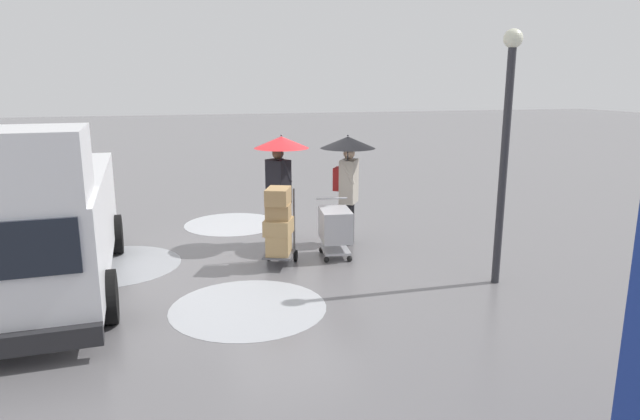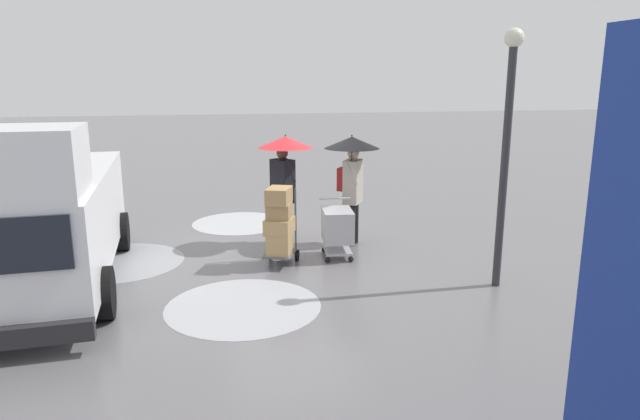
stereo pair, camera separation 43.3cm
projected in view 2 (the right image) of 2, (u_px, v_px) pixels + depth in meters
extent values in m
plane|color=slate|center=(295.00, 246.00, 10.82)|extent=(90.00, 90.00, 0.00)
cylinder|color=#999BA0|center=(117.00, 262.00, 9.83)|extent=(2.32, 2.32, 0.01)
cylinder|color=#ADAFB5|center=(243.00, 306.00, 7.90)|extent=(2.21, 2.21, 0.01)
cylinder|color=silver|center=(240.00, 223.00, 12.54)|extent=(2.12, 2.12, 0.01)
cube|color=white|center=(43.00, 219.00, 8.53)|extent=(2.16, 5.27, 1.40)
cube|color=#232326|center=(1.00, 338.00, 6.20)|extent=(1.96, 0.24, 0.24)
cylinder|color=black|center=(104.00, 293.00, 7.42)|extent=(0.27, 0.73, 0.72)
cylinder|color=black|center=(122.00, 232.00, 10.45)|extent=(0.27, 0.73, 0.72)
cylinder|color=black|center=(6.00, 239.00, 9.95)|extent=(0.27, 0.73, 0.72)
cube|color=#B2B2B7|center=(337.00, 225.00, 9.98)|extent=(0.62, 0.82, 0.56)
cube|color=#B2B2B7|center=(337.00, 250.00, 10.09)|extent=(0.55, 0.74, 0.04)
cylinder|color=#B2B2B7|center=(335.00, 198.00, 10.30)|extent=(0.58, 0.11, 0.04)
sphere|color=black|center=(351.00, 259.00, 9.83)|extent=(0.10, 0.10, 0.10)
sphere|color=black|center=(328.00, 260.00, 9.79)|extent=(0.10, 0.10, 0.10)
sphere|color=black|center=(346.00, 249.00, 10.42)|extent=(0.10, 0.10, 0.10)
sphere|color=black|center=(324.00, 250.00, 10.38)|extent=(0.10, 0.10, 0.10)
cube|color=#515156|center=(280.00, 253.00, 9.61)|extent=(0.67, 0.74, 0.03)
cylinder|color=#515156|center=(296.00, 219.00, 9.74)|extent=(0.04, 0.04, 1.10)
cylinder|color=#515156|center=(271.00, 218.00, 9.81)|extent=(0.04, 0.04, 1.10)
cylinder|color=black|center=(297.00, 255.00, 9.89)|extent=(0.12, 0.20, 0.20)
cylinder|color=black|center=(271.00, 254.00, 9.96)|extent=(0.12, 0.20, 0.20)
cube|color=tan|center=(280.00, 243.00, 9.57)|extent=(0.54, 0.63, 0.35)
cube|color=tan|center=(279.00, 226.00, 9.50)|extent=(0.62, 0.66, 0.26)
cube|color=#A37F51|center=(279.00, 211.00, 9.44)|extent=(0.51, 0.52, 0.26)
cube|color=#A37F51|center=(279.00, 196.00, 9.38)|extent=(0.54, 0.64, 0.27)
cylinder|color=black|center=(280.00, 222.00, 10.98)|extent=(0.18, 0.18, 0.82)
cylinder|color=black|center=(287.00, 224.00, 10.84)|extent=(0.18, 0.18, 0.82)
cube|color=black|center=(283.00, 181.00, 10.73)|extent=(0.47, 0.52, 0.84)
sphere|color=brown|center=(282.00, 153.00, 10.60)|extent=(0.22, 0.22, 0.22)
cylinder|color=black|center=(274.00, 182.00, 10.92)|extent=(0.10, 0.10, 0.55)
cylinder|color=black|center=(289.00, 171.00, 10.56)|extent=(0.31, 0.24, 0.50)
cylinder|color=#333338|center=(286.00, 162.00, 10.57)|extent=(0.02, 0.02, 0.86)
cone|color=red|center=(286.00, 142.00, 10.48)|extent=(1.04, 1.04, 0.22)
sphere|color=#333338|center=(285.00, 135.00, 10.46)|extent=(0.04, 0.04, 0.04)
cylinder|color=black|center=(354.00, 222.00, 10.95)|extent=(0.18, 0.18, 0.82)
cylinder|color=black|center=(351.00, 225.00, 10.76)|extent=(0.18, 0.18, 0.82)
cube|color=#B2A899|center=(353.00, 182.00, 10.67)|extent=(0.48, 0.52, 0.84)
sphere|color=beige|center=(353.00, 154.00, 10.55)|extent=(0.22, 0.22, 0.22)
cylinder|color=#B2A899|center=(357.00, 182.00, 10.92)|extent=(0.10, 0.10, 0.55)
cylinder|color=#B2A899|center=(351.00, 172.00, 10.45)|extent=(0.31, 0.25, 0.50)
cylinder|color=#333338|center=(352.00, 163.00, 10.49)|extent=(0.02, 0.02, 0.86)
cone|color=black|center=(352.00, 143.00, 10.40)|extent=(1.04, 1.04, 0.22)
sphere|color=#333338|center=(352.00, 136.00, 10.38)|extent=(0.04, 0.04, 0.04)
cube|color=maroon|center=(343.00, 179.00, 10.73)|extent=(0.30, 0.34, 0.44)
cylinder|color=#2D2D33|center=(504.00, 172.00, 8.31)|extent=(0.12, 0.12, 3.60)
sphere|color=#EAEACC|center=(514.00, 38.00, 7.88)|extent=(0.28, 0.28, 0.28)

